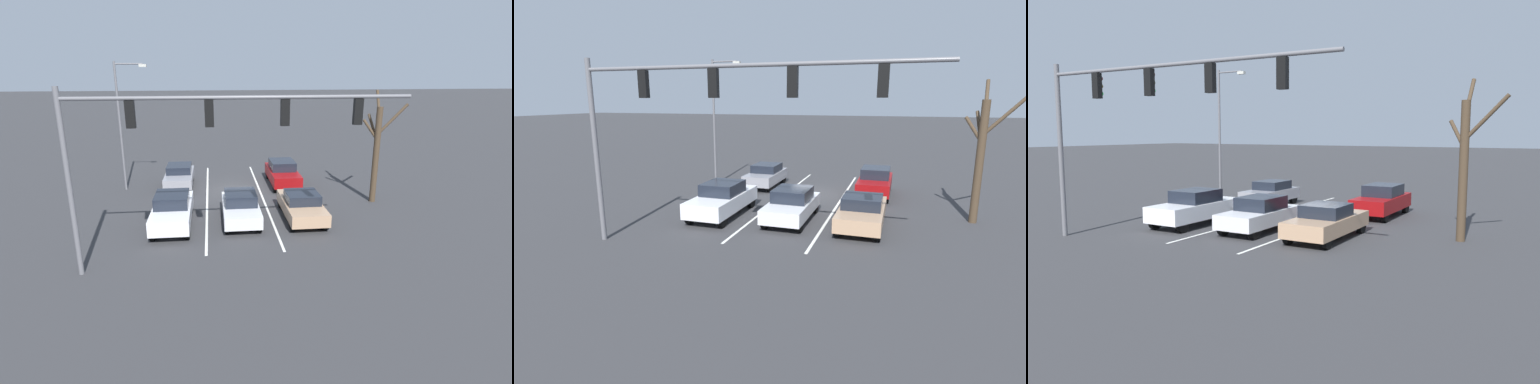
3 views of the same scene
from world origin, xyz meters
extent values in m
plane|color=#333335|center=(0.00, 0.00, 0.00)|extent=(240.00, 240.00, 0.00)
cube|color=silver|center=(-1.68, 1.76, 0.01)|extent=(0.12, 15.53, 0.01)
cube|color=silver|center=(1.68, 1.76, 0.01)|extent=(0.12, 15.53, 0.01)
cube|color=silver|center=(3.35, 5.86, 0.71)|extent=(1.85, 4.76, 0.71)
cube|color=black|center=(3.35, 5.80, 1.35)|extent=(1.63, 1.99, 0.57)
cube|color=red|center=(2.70, 3.52, 0.88)|extent=(0.24, 0.06, 0.12)
cube|color=red|center=(4.00, 3.52, 0.88)|extent=(0.24, 0.06, 0.12)
cylinder|color=black|center=(2.55, 7.64, 0.35)|extent=(0.22, 0.70, 0.70)
cylinder|color=black|center=(4.15, 7.64, 0.35)|extent=(0.22, 0.70, 0.70)
cylinder|color=black|center=(2.55, 4.09, 0.35)|extent=(0.22, 0.70, 0.70)
cylinder|color=black|center=(4.15, 4.09, 0.35)|extent=(0.22, 0.70, 0.70)
cube|color=tan|center=(-3.28, 5.57, 0.62)|extent=(1.89, 4.53, 0.61)
cube|color=black|center=(-3.28, 5.65, 1.17)|extent=(1.66, 1.77, 0.50)
cube|color=red|center=(-3.94, 3.35, 0.77)|extent=(0.24, 0.06, 0.12)
cube|color=red|center=(-2.61, 3.35, 0.77)|extent=(0.24, 0.06, 0.12)
cylinder|color=black|center=(-4.09, 7.28, 0.31)|extent=(0.22, 0.62, 0.62)
cylinder|color=black|center=(-2.46, 7.28, 0.31)|extent=(0.22, 0.62, 0.62)
cylinder|color=black|center=(-4.09, 3.87, 0.31)|extent=(0.22, 0.62, 0.62)
cylinder|color=black|center=(-2.46, 3.87, 0.31)|extent=(0.22, 0.62, 0.62)
cube|color=silver|center=(-0.07, 5.65, 0.63)|extent=(1.81, 4.28, 0.62)
cube|color=black|center=(-0.07, 5.51, 1.23)|extent=(1.60, 1.93, 0.56)
cube|color=red|center=(-0.71, 3.55, 0.79)|extent=(0.24, 0.06, 0.12)
cube|color=red|center=(0.56, 3.55, 0.79)|extent=(0.24, 0.06, 0.12)
cylinder|color=black|center=(-0.85, 7.21, 0.32)|extent=(0.22, 0.65, 0.65)
cylinder|color=black|center=(0.70, 7.21, 0.32)|extent=(0.22, 0.65, 0.65)
cylinder|color=black|center=(-0.85, 4.08, 0.32)|extent=(0.22, 0.65, 0.65)
cylinder|color=black|center=(0.70, 4.08, 0.32)|extent=(0.22, 0.65, 0.65)
cube|color=maroon|center=(-3.38, -0.73, 0.70)|extent=(1.81, 4.49, 0.69)
cube|color=black|center=(-3.38, -0.97, 1.33)|extent=(1.59, 2.09, 0.57)
cube|color=red|center=(-4.01, -2.93, 0.87)|extent=(0.24, 0.06, 0.12)
cube|color=red|center=(-2.75, -2.93, 0.87)|extent=(0.24, 0.06, 0.12)
cylinder|color=black|center=(-4.15, 0.92, 0.35)|extent=(0.22, 0.70, 0.70)
cylinder|color=black|center=(-2.60, 0.92, 0.35)|extent=(0.22, 0.70, 0.70)
cylinder|color=black|center=(-4.15, -2.37, 0.35)|extent=(0.22, 0.70, 0.70)
cylinder|color=black|center=(-2.60, -2.37, 0.35)|extent=(0.22, 0.70, 0.70)
cube|color=gray|center=(3.50, -1.01, 0.65)|extent=(1.77, 4.02, 0.62)
cube|color=black|center=(3.50, -1.24, 1.20)|extent=(1.56, 1.95, 0.49)
cube|color=red|center=(2.88, -2.98, 0.80)|extent=(0.24, 0.06, 0.12)
cube|color=red|center=(4.12, -2.98, 0.80)|extent=(0.24, 0.06, 0.12)
cylinder|color=black|center=(2.74, 0.42, 0.34)|extent=(0.22, 0.67, 0.67)
cylinder|color=black|center=(4.26, 0.42, 0.34)|extent=(0.22, 0.67, 0.67)
cylinder|color=black|center=(2.74, -2.43, 0.34)|extent=(0.22, 0.67, 0.67)
cylinder|color=black|center=(4.26, -2.43, 0.34)|extent=(0.22, 0.67, 0.67)
cylinder|color=slate|center=(6.43, 10.53, 3.50)|extent=(0.20, 0.20, 7.01)
cylinder|color=slate|center=(0.18, 10.53, 6.59)|extent=(12.51, 0.14, 0.14)
cube|color=black|center=(-4.11, 10.53, 6.04)|extent=(0.32, 0.22, 0.95)
sphere|color=#4C0C0C|center=(-4.11, 10.37, 6.33)|extent=(0.20, 0.20, 0.20)
sphere|color=#4C420C|center=(-4.11, 10.37, 6.04)|extent=(0.20, 0.20, 0.20)
sphere|color=#19D83F|center=(-4.11, 10.37, 5.76)|extent=(0.20, 0.20, 0.20)
cube|color=black|center=(-1.38, 10.53, 6.04)|extent=(0.32, 0.22, 0.95)
sphere|color=#4C0C0C|center=(-1.38, 10.37, 6.33)|extent=(0.20, 0.20, 0.20)
sphere|color=#4C420C|center=(-1.38, 10.37, 6.04)|extent=(0.20, 0.20, 0.20)
sphere|color=#19D83F|center=(-1.38, 10.37, 5.76)|extent=(0.20, 0.20, 0.20)
cube|color=black|center=(1.34, 10.53, 6.04)|extent=(0.32, 0.22, 0.95)
sphere|color=#4C0C0C|center=(1.34, 10.37, 6.33)|extent=(0.20, 0.20, 0.20)
sphere|color=#4C420C|center=(1.34, 10.37, 6.04)|extent=(0.20, 0.20, 0.20)
sphere|color=#19D83F|center=(1.34, 10.37, 5.76)|extent=(0.20, 0.20, 0.20)
cube|color=black|center=(4.07, 10.53, 6.04)|extent=(0.32, 0.22, 0.95)
sphere|color=#4C0C0C|center=(4.07, 10.37, 6.33)|extent=(0.20, 0.20, 0.20)
sphere|color=#4C420C|center=(4.07, 10.37, 6.04)|extent=(0.20, 0.20, 0.20)
sphere|color=#19D83F|center=(4.07, 10.37, 5.76)|extent=(0.20, 0.20, 0.20)
cylinder|color=slate|center=(6.92, -0.73, 3.98)|extent=(0.14, 0.14, 7.97)
cylinder|color=slate|center=(6.09, -0.73, 7.82)|extent=(1.66, 0.09, 0.09)
cube|color=beige|center=(5.26, -0.73, 7.72)|extent=(0.44, 0.24, 0.16)
cylinder|color=#423323|center=(-8.07, 3.32, 2.76)|extent=(0.35, 0.35, 5.52)
cylinder|color=#423323|center=(-8.01, 2.71, 4.26)|extent=(0.29, 1.36, 1.52)
cylinder|color=#423323|center=(-8.83, 3.39, 4.84)|extent=(1.65, 0.31, 1.77)
cylinder|color=#423323|center=(-8.12, 2.91, 5.67)|extent=(0.28, 0.98, 1.48)
cylinder|color=#423323|center=(-7.74, 3.03, 4.21)|extent=(0.86, 0.77, 1.17)
camera|label=1|loc=(1.28, 24.93, 7.59)|focal=28.00mm
camera|label=2|loc=(-4.78, 22.95, 5.52)|focal=28.00mm
camera|label=3|loc=(-11.78, 23.61, 4.31)|focal=35.00mm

